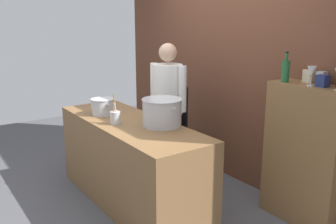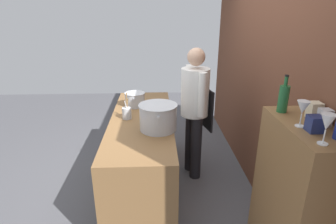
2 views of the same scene
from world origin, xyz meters
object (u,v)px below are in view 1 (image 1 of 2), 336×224
object	(u,v)px
stockpot_large	(162,112)
spice_tin_silver	(322,78)
stockpot_small	(103,107)
spice_tin_navy	(323,81)
utensil_crock	(115,117)
wine_glass_short	(312,72)
chef	(168,103)
spice_tin_cream	(309,76)
wine_bottle_green	(286,70)

from	to	relation	value
stockpot_large	spice_tin_silver	bearing A→B (deg)	48.21
stockpot_small	spice_tin_navy	world-z (taller)	spice_tin_navy
utensil_crock	wine_glass_short	size ratio (longest dim) A/B	1.68
wine_glass_short	spice_tin_silver	world-z (taller)	wine_glass_short
chef	spice_tin_silver	xyz separation A→B (m)	(1.52, 0.63, 0.44)
chef	stockpot_small	xyz separation A→B (m)	(-0.19, -0.75, 0.02)
chef	spice_tin_navy	xyz separation A→B (m)	(1.61, 0.52, 0.43)
stockpot_large	spice_tin_silver	xyz separation A→B (m)	(0.97, 1.09, 0.37)
utensil_crock	spice_tin_cream	xyz separation A→B (m)	(1.15, 1.45, 0.43)
chef	spice_tin_navy	distance (m)	1.74
spice_tin_navy	stockpot_small	bearing A→B (deg)	-144.73
stockpot_small	wine_glass_short	size ratio (longest dim) A/B	1.82
utensil_crock	spice_tin_silver	distance (m)	1.98
wine_glass_short	spice_tin_silver	size ratio (longest dim) A/B	1.50
utensil_crock	spice_tin_silver	world-z (taller)	spice_tin_silver
spice_tin_silver	spice_tin_navy	world-z (taller)	spice_tin_silver
stockpot_small	spice_tin_silver	distance (m)	2.23
wine_bottle_green	spice_tin_cream	xyz separation A→B (m)	(0.14, 0.17, -0.05)
wine_glass_short	spice_tin_cream	xyz separation A→B (m)	(-0.14, 0.17, -0.07)
chef	stockpot_large	size ratio (longest dim) A/B	3.66
wine_bottle_green	stockpot_large	bearing A→B (deg)	-127.03
spice_tin_cream	stockpot_large	bearing A→B (deg)	-127.30
chef	stockpot_small	bearing A→B (deg)	62.86
wine_glass_short	spice_tin_silver	xyz separation A→B (m)	(0.00, 0.16, -0.07)
spice_tin_navy	wine_glass_short	bearing A→B (deg)	-149.38
stockpot_small	wine_glass_short	world-z (taller)	wine_glass_short
wine_glass_short	spice_tin_cream	world-z (taller)	wine_glass_short
spice_tin_silver	spice_tin_cream	distance (m)	0.14
chef	spice_tin_cream	bearing A→B (deg)	-168.40
utensil_crock	spice_tin_cream	distance (m)	1.90
utensil_crock	stockpot_large	bearing A→B (deg)	48.87
utensil_crock	spice_tin_navy	bearing A→B (deg)	44.29
spice_tin_silver	spice_tin_navy	xyz separation A→B (m)	(0.08, -0.11, -0.01)
spice_tin_silver	spice_tin_navy	distance (m)	0.14
chef	spice_tin_silver	size ratio (longest dim) A/B	14.11
spice_tin_cream	spice_tin_navy	world-z (taller)	spice_tin_cream
chef	stockpot_small	size ratio (longest dim) A/B	5.16
stockpot_small	wine_glass_short	distance (m)	2.15
stockpot_small	spice_tin_cream	distance (m)	2.14
wine_bottle_green	wine_glass_short	world-z (taller)	wine_bottle_green
stockpot_large	spice_tin_navy	bearing A→B (deg)	42.81
spice_tin_silver	spice_tin_cream	world-z (taller)	same
spice_tin_navy	spice_tin_cream	bearing A→B (deg)	151.46
wine_bottle_green	spice_tin_navy	distance (m)	0.36
wine_glass_short	stockpot_small	bearing A→B (deg)	-144.52
chef	wine_glass_short	xyz separation A→B (m)	(1.52, 0.47, 0.50)
chef	spice_tin_silver	distance (m)	1.71
utensil_crock	wine_bottle_green	world-z (taller)	wine_bottle_green
wine_bottle_green	spice_tin_navy	bearing A→B (deg)	7.94
spice_tin_silver	spice_tin_navy	size ratio (longest dim) A/B	1.13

